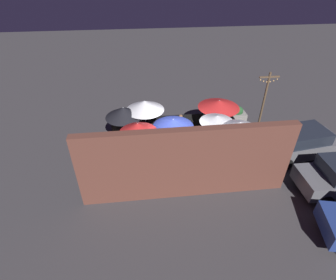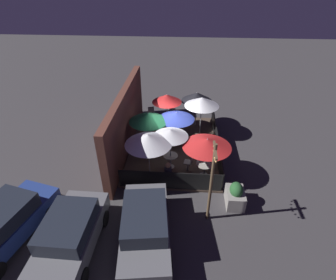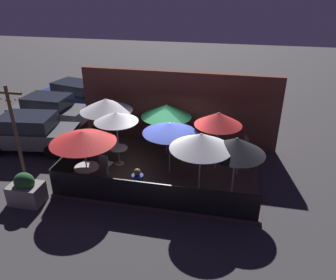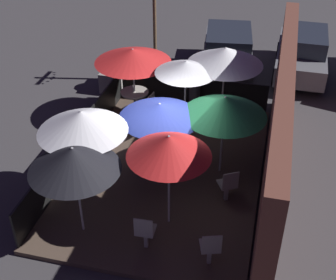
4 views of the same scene
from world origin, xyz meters
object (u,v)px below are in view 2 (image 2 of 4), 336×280
Objects in this scene: patio_umbrella_7 at (148,117)px; patio_chair_3 at (172,115)px; patron_0 at (168,174)px; patio_chair_2 at (189,162)px; patio_umbrella_4 at (202,102)px; patio_chair_1 at (151,113)px; dining_table_1 at (171,158)px; parked_car_2 at (4,224)px; patio_umbrella_6 at (176,116)px; patio_umbrella_2 at (148,139)px; patio_umbrella_5 at (197,97)px; dining_table_0 at (205,166)px; patio_chair_0 at (146,129)px; patio_umbrella_3 at (167,98)px; light_post at (212,180)px; parked_car_0 at (145,226)px; patron_1 at (210,145)px; planter_box at (235,195)px; patio_umbrella_0 at (207,143)px; patio_umbrella_1 at (171,133)px; parked_car_1 at (70,234)px.

patio_chair_3 is at bearing -20.18° from patio_umbrella_7.
patio_chair_3 is at bearing -22.01° from patron_0.
patio_umbrella_7 is 3.28m from patio_chair_2.
patio_chair_1 is (1.45, 3.20, -1.63)m from patio_umbrella_4.
patio_umbrella_4 is at bearing -24.90° from dining_table_1.
patio_umbrella_4 reaches higher than parked_car_2.
patio_umbrella_6 is 0.94× the size of patio_umbrella_7.
patio_umbrella_2 is 1.07× the size of patio_umbrella_5.
dining_table_0 is (-2.71, -1.53, -1.27)m from patio_umbrella_6.
patio_chair_0 is at bearing -20.15° from patio_chair_1.
patio_umbrella_3 is at bearing -19.57° from patio_chair_3.
patio_umbrella_7 is 2.34× the size of patio_chair_2.
light_post is (-8.04, -3.33, 1.44)m from patio_chair_1.
dining_table_0 is (-4.03, -0.10, -1.55)m from patio_umbrella_4.
patio_umbrella_5 reaches higher than dining_table_0.
dining_table_0 is at bearing -85.74° from patio_umbrella_2.
parked_car_0 is (-8.23, 0.17, -1.39)m from patio_umbrella_3.
dining_table_0 is at bearing 35.00° from patron_1.
patio_chair_1 is 0.83× the size of planter_box.
light_post is (-0.90, 1.22, 1.59)m from planter_box.
patio_chair_3 is at bearing 19.41° from patio_umbrella_0.
parked_car_2 is at bearing -5.91° from patron_1.
patio_umbrella_7 is at bearing -22.41° from patio_chair_3.
patio_umbrella_6 is 9.18m from parked_car_2.
patio_umbrella_1 reaches higher than parked_car_1.
dining_table_0 is 0.90× the size of patio_chair_1.
planter_box is at bearing -142.85° from dining_table_0.
light_post is 7.84m from parked_car_2.
patio_umbrella_5 is at bearing -25.64° from patio_umbrella_6.
patio_umbrella_7 reaches higher than parked_car_1.
patio_umbrella_1 is 2.34× the size of patio_chair_3.
light_post is at bearing -179.25° from dining_table_0.
planter_box is 0.30× the size of parked_car_1.
patron_0 is at bearing 178.10° from patio_umbrella_1.
patio_umbrella_6 is 0.53× the size of parked_car_1.
patron_0 is (-5.13, -0.43, -1.54)m from patio_umbrella_3.
patio_umbrella_4 is 4.32m from dining_table_0.
patio_umbrella_0 is at bearing 13.01° from patio_chair_1.
patio_umbrella_7 is 7.93m from parked_car_2.
patio_chair_1 is 9.33m from parked_car_0.
patio_chair_2 is at bearing -101.10° from dining_table_1.
patio_umbrella_4 is 2.56× the size of patio_chair_0.
patio_umbrella_0 is 2.38× the size of patio_chair_3.
light_post reaches higher than patio_chair_2.
patio_umbrella_6 is 0.49× the size of parked_car_0.
dining_table_0 is 2.09m from planter_box.
patio_umbrella_0 is 2.41× the size of patio_chair_0.
light_post reaches higher than parked_car_1.
patron_0 is (-1.09, 1.00, 0.05)m from patio_chair_2.
patron_0 is (-0.50, -0.93, -1.57)m from patio_umbrella_2.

